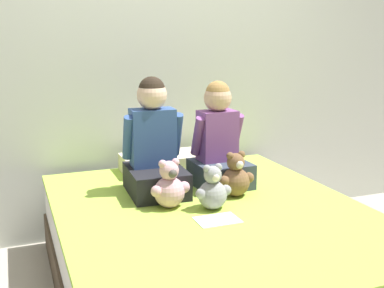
# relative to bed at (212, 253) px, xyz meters

# --- Properties ---
(wall_behind_bed) EXTENTS (8.00, 0.06, 2.50)m
(wall_behind_bed) POSITION_rel_bed_xyz_m (0.00, 1.05, 1.01)
(wall_behind_bed) COLOR beige
(wall_behind_bed) RESTS_ON ground_plane
(bed) EXTENTS (1.57, 1.89, 0.49)m
(bed) POSITION_rel_bed_xyz_m (0.00, 0.00, 0.00)
(bed) COLOR #473828
(bed) RESTS_ON ground_plane
(child_on_left) EXTENTS (0.34, 0.41, 0.65)m
(child_on_left) POSITION_rel_bed_xyz_m (-0.20, 0.37, 0.50)
(child_on_left) COLOR black
(child_on_left) RESTS_ON bed
(child_on_right) EXTENTS (0.32, 0.33, 0.62)m
(child_on_right) POSITION_rel_bed_xyz_m (0.20, 0.37, 0.50)
(child_on_right) COLOR #384251
(child_on_right) RESTS_ON bed
(teddy_bear_held_by_left_child) EXTENTS (0.21, 0.16, 0.26)m
(teddy_bear_held_by_left_child) POSITION_rel_bed_xyz_m (-0.20, 0.10, 0.35)
(teddy_bear_held_by_left_child) COLOR #DBA3B2
(teddy_bear_held_by_left_child) RESTS_ON bed
(teddy_bear_held_by_right_child) EXTENTS (0.21, 0.16, 0.25)m
(teddy_bear_held_by_right_child) POSITION_rel_bed_xyz_m (0.20, 0.14, 0.35)
(teddy_bear_held_by_right_child) COLOR brown
(teddy_bear_held_by_right_child) RESTS_ON bed
(teddy_bear_between_children) EXTENTS (0.20, 0.15, 0.24)m
(teddy_bear_between_children) POSITION_rel_bed_xyz_m (0.00, 0.00, 0.35)
(teddy_bear_between_children) COLOR #939399
(teddy_bear_between_children) RESTS_ON bed
(pillow_at_headboard) EXTENTS (0.58, 0.29, 0.11)m
(pillow_at_headboard) POSITION_rel_bed_xyz_m (0.00, 0.77, 0.30)
(pillow_at_headboard) COLOR beige
(pillow_at_headboard) RESTS_ON bed
(sign_card) EXTENTS (0.21, 0.15, 0.00)m
(sign_card) POSITION_rel_bed_xyz_m (-0.04, -0.16, 0.25)
(sign_card) COLOR white
(sign_card) RESTS_ON bed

